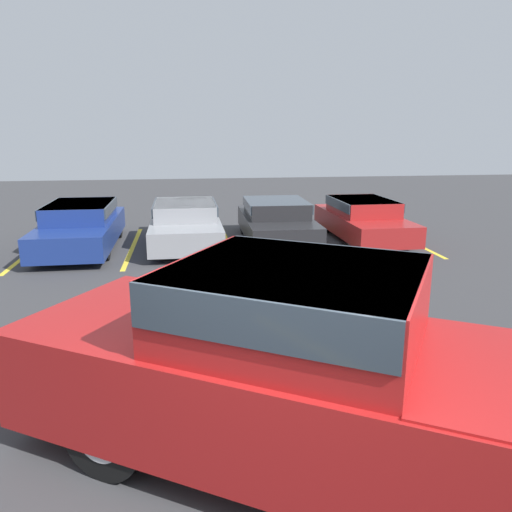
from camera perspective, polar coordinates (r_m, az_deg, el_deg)
stall_stripe_a at (r=14.56m, az=-24.14°, el=0.66°), size 0.12×4.96×0.01m
stall_stripe_b at (r=14.05m, az=-13.89°, el=1.05°), size 0.12×4.96×0.01m
stall_stripe_c at (r=14.02m, az=-3.23°, el=1.42°), size 0.12×4.96×0.01m
stall_stripe_d at (r=14.47m, az=7.11°, el=1.73°), size 0.12×4.96×0.01m
stall_stripe_e at (r=15.35m, az=16.56°, el=1.97°), size 0.12×4.96×0.01m
pickup_truck at (r=4.67m, az=8.07°, el=-13.28°), size 6.20×4.90×1.94m
parked_sedan_a at (r=14.11m, az=-19.37°, el=3.39°), size 1.82×4.67×1.22m
parked_sedan_b at (r=13.96m, az=-8.07°, el=3.85°), size 1.86×4.47×1.17m
parked_sedan_c at (r=14.19m, az=2.31°, el=4.19°), size 1.92×4.25×1.18m
parked_sedan_d at (r=14.83m, az=12.10°, el=4.29°), size 1.77×4.34×1.17m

